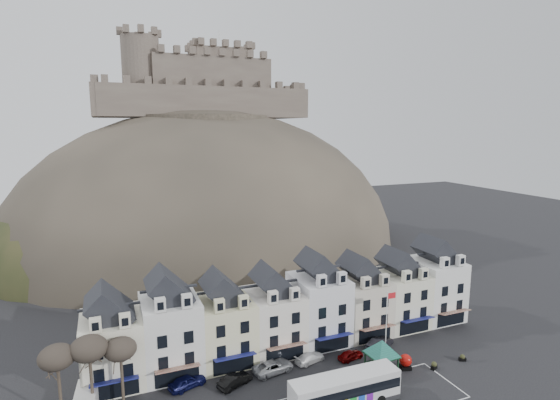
% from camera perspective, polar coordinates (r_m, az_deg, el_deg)
% --- Properties ---
extents(townhouse_terrace, '(54.40, 9.35, 11.80)m').
position_cam_1_polar(townhouse_terrace, '(61.88, 2.31, -13.84)').
color(townhouse_terrace, white).
rests_on(townhouse_terrace, ground).
extents(castle_hill, '(100.00, 76.00, 68.00)m').
position_cam_1_polar(castle_hill, '(111.54, -8.57, -5.99)').
color(castle_hill, '#332F27').
rests_on(castle_hill, ground).
extents(castle, '(50.20, 22.20, 22.00)m').
position_cam_1_polar(castle, '(114.58, -10.31, 14.62)').
color(castle, brown).
rests_on(castle, ground).
extents(tree_left_far, '(3.61, 3.61, 8.24)m').
position_cam_1_polar(tree_left_far, '(51.87, -27.13, -17.87)').
color(tree_left_far, '#352922').
rests_on(tree_left_far, ground).
extents(tree_left_mid, '(3.78, 3.78, 8.64)m').
position_cam_1_polar(tree_left_mid, '(51.49, -23.68, -17.39)').
color(tree_left_mid, '#352922').
rests_on(tree_left_mid, ground).
extents(tree_left_near, '(3.43, 3.43, 7.84)m').
position_cam_1_polar(tree_left_near, '(51.73, -20.14, -17.87)').
color(tree_left_near, '#352922').
rests_on(tree_left_near, ground).
extents(bus, '(12.44, 3.09, 3.50)m').
position_cam_1_polar(bus, '(51.88, 8.49, -23.16)').
color(bus, '#262628').
rests_on(bus, ground).
extents(bus_shelter, '(6.81, 6.81, 4.33)m').
position_cam_1_polar(bus_shelter, '(57.32, 13.17, -18.26)').
color(bus_shelter, black).
rests_on(bus_shelter, ground).
extents(red_buoy, '(1.59, 1.59, 1.88)m').
position_cam_1_polar(red_buoy, '(60.10, 16.08, -19.60)').
color(red_buoy, black).
rests_on(red_buoy, ground).
extents(flagpole, '(1.30, 0.13, 8.94)m').
position_cam_1_polar(flagpole, '(60.56, 13.83, -14.88)').
color(flagpole, silver).
rests_on(flagpole, ground).
extents(white_van, '(2.62, 5.17, 2.28)m').
position_cam_1_polar(white_van, '(55.07, -23.93, -22.80)').
color(white_van, silver).
rests_on(white_van, ground).
extents(planter_west, '(1.07, 0.82, 0.96)m').
position_cam_1_polar(planter_west, '(61.30, 19.48, -19.70)').
color(planter_west, black).
rests_on(planter_west, ground).
extents(planter_east, '(0.99, 0.75, 0.88)m').
position_cam_1_polar(planter_east, '(64.34, 22.73, -18.47)').
color(planter_east, black).
rests_on(planter_east, ground).
extents(car_navy, '(4.77, 3.13, 1.51)m').
position_cam_1_polar(car_navy, '(55.73, -12.02, -22.18)').
color(car_navy, '#0B0D37').
rests_on(car_navy, ground).
extents(car_black, '(4.55, 3.08, 1.42)m').
position_cam_1_polar(car_black, '(55.26, -5.93, -22.37)').
color(car_black, black).
rests_on(car_black, ground).
extents(car_silver, '(5.41, 3.15, 1.44)m').
position_cam_1_polar(car_silver, '(57.46, -0.89, -20.94)').
color(car_silver, '#919398').
rests_on(car_silver, ground).
extents(car_white, '(4.50, 2.74, 1.22)m').
position_cam_1_polar(car_white, '(59.64, 3.92, -19.85)').
color(car_white, white).
rests_on(car_white, ground).
extents(car_maroon, '(3.79, 2.11, 1.22)m').
position_cam_1_polar(car_maroon, '(60.81, 9.20, -19.34)').
color(car_maroon, '#5D0505').
rests_on(car_maroon, ground).
extents(car_charcoal, '(4.79, 3.13, 1.49)m').
position_cam_1_polar(car_charcoal, '(64.04, 12.90, -17.75)').
color(car_charcoal, black).
rests_on(car_charcoal, ground).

